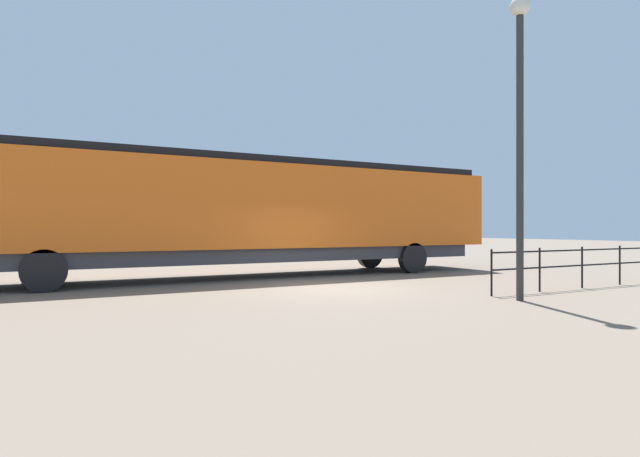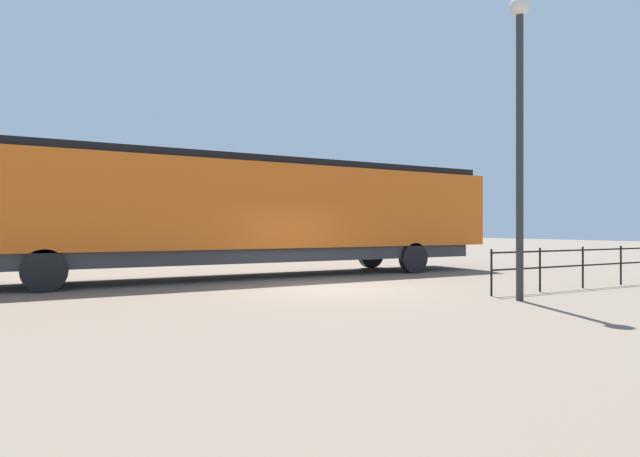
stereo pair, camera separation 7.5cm
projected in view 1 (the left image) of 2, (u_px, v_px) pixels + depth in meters
ground_plane at (333, 289)px, 13.49m from camera, size 120.00×120.00×0.00m
locomotive at (262, 211)px, 16.95m from camera, size 3.09×18.40×3.93m
lamp_post at (520, 105)px, 11.24m from camera, size 0.44×0.44×6.84m
platform_fence at (620, 259)px, 14.42m from camera, size 0.05×10.35×1.13m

